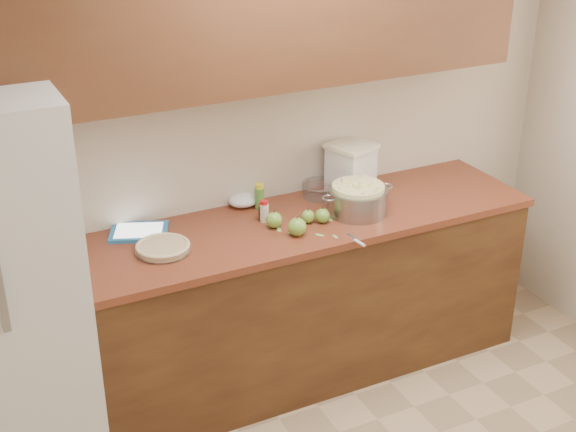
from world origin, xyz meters
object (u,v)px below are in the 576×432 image
colander (358,199)px  tablet (139,232)px  flour_canister (351,167)px  pie (163,248)px

colander → tablet: 1.13m
colander → tablet: size_ratio=1.23×
colander → flour_canister: flour_canister is taller
flour_canister → tablet: size_ratio=0.84×
colander → flour_canister: (0.11, 0.26, 0.06)m
tablet → flour_canister: bearing=22.5°
pie → colander: bearing=-1.6°
colander → flour_canister: 0.29m
tablet → colander: bearing=8.8°
colander → tablet: (-1.09, 0.27, -0.06)m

